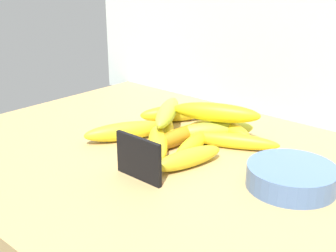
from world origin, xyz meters
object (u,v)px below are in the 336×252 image
object	(u,v)px
banana_1	(188,158)
banana_7	(214,131)
fruit_bowl	(291,177)
banana_8	(166,126)
banana_12	(167,112)
banana_3	(175,113)
banana_11	(216,112)
banana_2	(227,128)
banana_5	(126,131)
banana_9	(181,136)
banana_6	(158,143)
chalkboard_sign	(139,160)
banana_10	(194,143)
banana_0	(208,126)
banana_4	(231,141)

from	to	relation	value
banana_1	banana_7	size ratio (longest dim) A/B	0.84
fruit_bowl	banana_8	world-z (taller)	fruit_bowl
banana_8	banana_12	bearing A→B (deg)	-31.66
banana_3	banana_11	xyz separation A→B (cm)	(14.81, -3.07, 4.29)
banana_2	banana_5	size ratio (longest dim) A/B	0.81
banana_1	banana_9	distance (cm)	12.12
banana_7	banana_9	size ratio (longest dim) A/B	0.91
banana_5	banana_11	size ratio (longest dim) A/B	0.95
banana_3	banana_6	xyz separation A→B (cm)	(10.08, -17.37, -0.11)
fruit_bowl	banana_12	distance (cm)	34.45
chalkboard_sign	banana_9	size ratio (longest dim) A/B	0.53
banana_2	banana_3	bearing A→B (deg)	179.93
banana_7	banana_12	size ratio (longest dim) A/B	0.98
banana_3	banana_7	world-z (taller)	same
banana_2	banana_7	world-z (taller)	banana_7
banana_6	banana_8	size ratio (longest dim) A/B	0.91
fruit_bowl	banana_11	size ratio (longest dim) A/B	0.80
chalkboard_sign	banana_10	bearing A→B (deg)	92.19
banana_10	banana_8	bearing A→B (deg)	162.29
banana_1	banana_0	bearing A→B (deg)	115.33
fruit_bowl	banana_5	size ratio (longest dim) A/B	0.84
banana_3	banana_12	world-z (taller)	banana_12
banana_8	banana_10	bearing A→B (deg)	-17.71
fruit_bowl	banana_0	xyz separation A→B (cm)	(-27.57, 11.80, -0.25)
banana_5	banana_11	distance (cm)	21.03
banana_11	banana_12	size ratio (longest dim) A/B	1.04
banana_6	banana_12	distance (cm)	10.86
banana_5	banana_8	size ratio (longest dim) A/B	0.96
banana_5	banana_10	bearing A→B (deg)	20.45
chalkboard_sign	banana_8	world-z (taller)	chalkboard_sign
banana_0	banana_8	bearing A→B (deg)	-138.58
banana_0	banana_6	bearing A→B (deg)	-94.34
banana_0	banana_6	world-z (taller)	banana_6
fruit_bowl	banana_3	xyz separation A→B (cm)	(-38.88, 12.86, 0.09)
banana_8	banana_9	world-z (taller)	banana_9
banana_9	banana_10	distance (cm)	4.64
banana_4	banana_10	bearing A→B (deg)	-128.91
banana_0	banana_12	xyz separation A→B (cm)	(-6.43, -7.48, 3.84)
banana_5	banana_6	world-z (taller)	banana_5
banana_4	banana_10	world-z (taller)	same
banana_12	banana_9	bearing A→B (deg)	-19.42
banana_11	banana_12	distance (cm)	11.36
banana_3	banana_7	bearing A→B (deg)	-13.18
banana_4	banana_11	bearing A→B (deg)	161.93
banana_1	banana_3	size ratio (longest dim) A/B	0.87
chalkboard_sign	fruit_bowl	world-z (taller)	chalkboard_sign
banana_3	banana_12	bearing A→B (deg)	-60.23
banana_9	banana_12	size ratio (longest dim) A/B	1.08
banana_5	banana_12	xyz separation A→B (cm)	(5.00, 8.71, 3.53)
banana_4	banana_11	xyz separation A→B (cm)	(-5.77, 1.88, 4.75)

